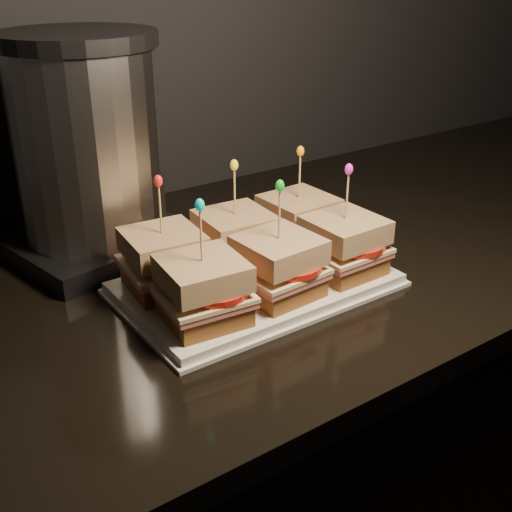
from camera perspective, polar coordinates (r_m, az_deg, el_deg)
cabinet at (r=1.43m, az=8.21°, el=-14.46°), size 2.19×0.71×0.85m
granite_slab at (r=1.20m, az=9.52°, el=1.94°), size 2.23×0.75×0.04m
platter at (r=0.95m, az=0.00°, el=-2.50°), size 0.38×0.24×0.02m
platter_rim at (r=0.95m, az=0.00°, el=-2.82°), size 0.40×0.25×0.01m
sandwich_0_bread_bot at (r=0.93m, az=-8.10°, el=-1.97°), size 0.11×0.11×0.03m
sandwich_0_ham at (r=0.92m, az=-8.17°, el=-0.99°), size 0.12×0.12×0.01m
sandwich_0_cheese at (r=0.91m, az=-8.19°, el=-0.59°), size 0.12×0.12×0.01m
sandwich_0_tomato at (r=0.91m, az=-7.38°, el=-0.12°), size 0.10×0.10×0.01m
sandwich_0_bread_top at (r=0.90m, az=-8.31°, el=1.07°), size 0.11×0.11×0.03m
sandwich_0_pick at (r=0.88m, az=-8.50°, el=3.86°), size 0.00×0.00×0.09m
sandwich_0_frill at (r=0.87m, az=-8.69°, el=6.61°), size 0.01×0.01×0.02m
sandwich_1_bread_bot at (r=0.98m, az=-1.83°, el=-0.10°), size 0.11×0.11×0.03m
sandwich_1_ham at (r=0.97m, az=-1.84°, el=0.84°), size 0.12×0.11×0.01m
sandwich_1_cheese at (r=0.97m, az=-1.85°, el=1.22°), size 0.12×0.11×0.01m
sandwich_1_tomato at (r=0.97m, az=-1.06°, el=1.67°), size 0.10×0.10×0.01m
sandwich_1_bread_top at (r=0.96m, az=-1.87°, el=2.81°), size 0.11×0.11×0.03m
sandwich_1_pick at (r=0.94m, az=-1.91°, el=5.47°), size 0.00×0.00×0.09m
sandwich_1_frill at (r=0.92m, az=-1.95°, el=8.08°), size 0.01×0.01×0.02m
sandwich_2_bread_bot at (r=1.04m, az=3.73°, el=1.56°), size 0.10×0.10×0.03m
sandwich_2_ham at (r=1.04m, az=3.76°, el=2.45°), size 0.11×0.11×0.01m
sandwich_2_cheese at (r=1.03m, az=3.77°, el=2.81°), size 0.11×0.11×0.01m
sandwich_2_tomato at (r=1.03m, az=4.51°, el=3.23°), size 0.10×0.10×0.01m
sandwich_2_bread_top at (r=1.02m, az=3.82°, el=4.32°), size 0.10×0.10×0.03m
sandwich_2_pick at (r=1.01m, az=3.90°, el=6.82°), size 0.00×0.00×0.09m
sandwich_2_frill at (r=0.99m, az=3.97°, el=9.28°), size 0.01×0.01×0.02m
sandwich_3_bread_bot at (r=0.84m, az=-4.65°, el=-4.79°), size 0.11×0.11×0.03m
sandwich_3_ham at (r=0.83m, az=-4.69°, el=-3.74°), size 0.12×0.12×0.01m
sandwich_3_cheese at (r=0.83m, az=-4.71°, el=-3.32°), size 0.12×0.12×0.01m
sandwich_3_tomato at (r=0.83m, az=-3.80°, el=-2.80°), size 0.10×0.10×0.01m
sandwich_3_bread_top at (r=0.82m, az=-4.78°, el=-1.52°), size 0.11×0.11×0.03m
sandwich_3_pick at (r=0.79m, az=-4.90°, el=1.51°), size 0.00×0.00×0.09m
sandwich_3_frill at (r=0.78m, az=-5.03°, el=4.54°), size 0.01×0.01×0.02m
sandwich_4_bread_bot at (r=0.90m, az=1.99°, el=-2.56°), size 0.10×0.10×0.03m
sandwich_4_ham at (r=0.89m, az=2.01°, el=-1.55°), size 0.11×0.11×0.01m
sandwich_4_cheese at (r=0.89m, az=2.01°, el=-1.15°), size 0.12×0.11×0.01m
sandwich_4_tomato at (r=0.89m, az=2.87°, el=-0.66°), size 0.10×0.10×0.01m
sandwich_4_bread_top at (r=0.88m, az=2.04°, el=0.55°), size 0.11×0.11×0.03m
sandwich_4_pick at (r=0.86m, az=2.09°, el=3.42°), size 0.00×0.00×0.09m
sandwich_4_frill at (r=0.84m, az=2.14°, el=6.26°), size 0.01×0.01×0.02m
sandwich_5_bread_bot at (r=0.97m, az=7.72°, el=-0.60°), size 0.10×0.10×0.03m
sandwich_5_ham at (r=0.96m, az=7.78°, el=0.35°), size 0.11×0.11×0.01m
sandwich_5_cheese at (r=0.96m, az=7.81°, el=0.73°), size 0.11×0.11×0.01m
sandwich_5_tomato at (r=0.96m, az=8.61°, el=1.18°), size 0.10×0.10×0.01m
sandwich_5_bread_top at (r=0.95m, az=7.91°, el=2.33°), size 0.10×0.10×0.03m
sandwich_5_pick at (r=0.93m, az=8.09°, el=5.00°), size 0.00×0.00×0.09m
sandwich_5_frill at (r=0.92m, az=8.26°, el=7.64°), size 0.01×0.01×0.02m
appliance_base at (r=1.10m, az=-13.72°, el=1.31°), size 0.31×0.27×0.03m
appliance_body at (r=1.05m, az=-14.65°, el=9.52°), size 0.23×0.23×0.29m
appliance_lid at (r=1.02m, az=-15.68°, el=18.10°), size 0.24×0.24×0.02m
appliance at (r=1.05m, az=-14.62°, el=9.22°), size 0.27×0.23×0.35m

